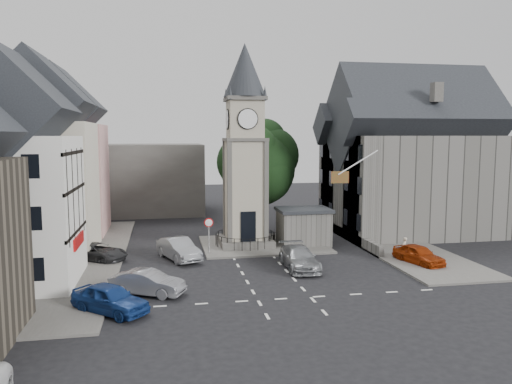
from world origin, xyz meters
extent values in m
plane|color=black|center=(0.00, 0.00, 0.00)|extent=(120.00, 120.00, 0.00)
cube|color=#595651|center=(-12.50, 6.00, 0.07)|extent=(6.00, 30.00, 0.14)
cube|color=#595651|center=(12.00, 8.00, 0.07)|extent=(6.00, 26.00, 0.14)
cube|color=#595651|center=(1.50, 8.00, 0.08)|extent=(10.00, 8.00, 0.16)
cube|color=silver|center=(0.00, -5.50, 0.01)|extent=(20.00, 8.00, 0.01)
cube|color=#4C4944|center=(0.00, 8.00, 0.35)|extent=(4.20, 4.20, 0.70)
torus|color=black|center=(0.00, 8.00, 1.08)|extent=(4.86, 4.86, 0.06)
cube|color=#A49E84|center=(0.00, 8.00, 4.70)|extent=(3.00, 3.00, 8.00)
cube|color=black|center=(0.00, 6.55, 1.90)|extent=(1.20, 0.25, 2.40)
cube|color=#4C4944|center=(0.00, 8.00, 8.70)|extent=(3.30, 3.30, 0.25)
cube|color=#A49E84|center=(0.00, 8.00, 10.30)|extent=(2.70, 2.70, 3.20)
cylinder|color=white|center=(0.00, 6.60, 10.30)|extent=(1.50, 0.12, 1.50)
cube|color=#4C4944|center=(0.00, 8.00, 11.90)|extent=(3.10, 3.10, 0.30)
cone|color=black|center=(0.00, 8.00, 14.15)|extent=(3.40, 3.40, 4.20)
cube|color=#595752|center=(4.80, 7.50, 1.40)|extent=(4.00, 3.00, 2.80)
cube|color=black|center=(4.80, 7.50, 2.95)|extent=(4.30, 3.30, 0.25)
cylinder|color=black|center=(2.00, 13.00, 2.20)|extent=(0.70, 0.70, 4.40)
cylinder|color=black|center=(-3.20, 5.50, 1.25)|extent=(0.10, 0.10, 2.50)
cone|color=#A50C0C|center=(-3.20, 5.40, 2.50)|extent=(0.70, 0.06, 0.70)
cone|color=white|center=(-3.20, 5.38, 2.50)|extent=(0.54, 0.04, 0.54)
cube|color=tan|center=(-15.50, 16.00, 5.00)|extent=(7.50, 7.00, 10.00)
cube|color=beige|center=(-15.50, 8.00, 5.00)|extent=(7.50, 7.00, 10.00)
cube|color=silver|center=(-15.50, 0.00, 4.50)|extent=(7.50, 7.00, 9.00)
cube|color=#4C4944|center=(-12.00, 28.00, 4.00)|extent=(20.00, 10.00, 8.00)
cube|color=#595752|center=(16.00, 11.00, 4.50)|extent=(14.00, 10.00, 9.00)
cube|color=#595752|center=(9.80, 7.50, 4.50)|extent=(1.60, 4.40, 9.00)
cube|color=#595752|center=(9.80, 14.50, 4.50)|extent=(1.60, 4.40, 9.00)
cube|color=#595752|center=(9.20, 10.00, 0.45)|extent=(0.40, 16.00, 0.90)
cylinder|color=white|center=(8.00, 4.00, 7.00)|extent=(3.17, 0.10, 1.89)
plane|color=#B21414|center=(6.60, 4.00, 5.90)|extent=(1.40, 0.00, 1.40)
imported|color=navy|center=(-9.29, -6.00, 0.75)|extent=(4.47, 4.21, 1.50)
imported|color=gray|center=(-7.50, -3.38, 0.71)|extent=(4.52, 3.20, 1.41)
imported|color=#29292B|center=(-11.33, 5.21, 0.64)|extent=(5.00, 4.27, 1.28)
imported|color=gray|center=(-5.50, 4.50, 0.79)|extent=(3.36, 5.08, 1.58)
imported|color=gray|center=(2.50, 0.50, 0.74)|extent=(2.12, 5.11, 1.48)
imported|color=#9C2E08|center=(11.08, 0.06, 0.69)|extent=(2.67, 4.36, 1.38)
imported|color=#BEB59D|center=(10.97, 2.00, 0.77)|extent=(0.66, 0.66, 1.54)
camera|label=1|loc=(-6.46, -31.61, 9.04)|focal=35.00mm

